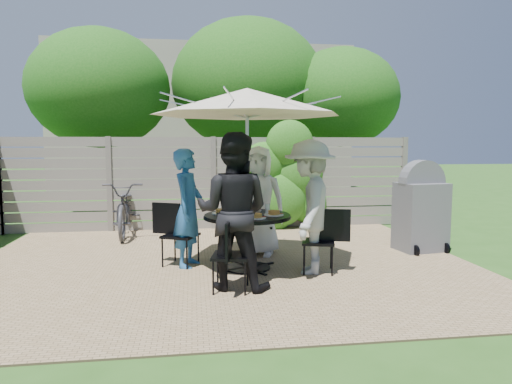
{
  "coord_description": "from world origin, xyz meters",
  "views": [
    {
      "loc": [
        -0.41,
        -6.06,
        1.7
      ],
      "look_at": [
        0.46,
        0.15,
        1.04
      ],
      "focal_mm": 32.0,
      "sensor_mm": 36.0,
      "label": 1
    }
  ],
  "objects": [
    {
      "name": "person_back",
      "position": [
        0.57,
        0.74,
        0.84
      ],
      "size": [
        0.95,
        0.77,
        1.68
      ],
      "primitive_type": "imported",
      "rotation": [
        0.0,
        0.0,
        5.96
      ],
      "color": "silver",
      "rests_on": "ground"
    },
    {
      "name": "chair_back",
      "position": [
        0.61,
        0.87,
        0.27
      ],
      "size": [
        0.53,
        0.68,
        0.9
      ],
      "rotation": [
        0.0,
        0.0,
        4.46
      ],
      "color": "black",
      "rests_on": "ground"
    },
    {
      "name": "glass_left",
      "position": [
        0.03,
        -0.06,
        0.83
      ],
      "size": [
        0.07,
        0.07,
        0.14
      ],
      "primitive_type": "cylinder",
      "color": "silver",
      "rests_on": "patio_table"
    },
    {
      "name": "backyard_envelope",
      "position": [
        0.09,
        10.29,
        2.61
      ],
      "size": [
        60.0,
        60.0,
        5.0
      ],
      "color": "#29531A",
      "rests_on": "ground"
    },
    {
      "name": "glass_right",
      "position": [
        0.59,
        -0.03,
        0.83
      ],
      "size": [
        0.07,
        0.07,
        0.14
      ],
      "primitive_type": "cylinder",
      "color": "silver",
      "rests_on": "patio_table"
    },
    {
      "name": "syrup_jug",
      "position": [
        0.27,
        0.02,
        0.84
      ],
      "size": [
        0.09,
        0.09,
        0.16
      ],
      "primitive_type": "cylinder",
      "color": "#59280C",
      "rests_on": "patio_table"
    },
    {
      "name": "person_right",
      "position": [
        1.1,
        -0.31,
        0.88
      ],
      "size": [
        0.98,
        1.29,
        1.77
      ],
      "primitive_type": "imported",
      "rotation": [
        0.0,
        0.0,
        4.39
      ],
      "color": "#AAACA7",
      "rests_on": "ground"
    },
    {
      "name": "person_front",
      "position": [
        0.05,
        -0.83,
        0.92
      ],
      "size": [
        1.07,
        0.94,
        1.84
      ],
      "primitive_type": "imported",
      "rotation": [
        0.0,
        0.0,
        2.82
      ],
      "color": "black",
      "rests_on": "ground"
    },
    {
      "name": "bbq_grill",
      "position": [
        3.16,
        0.65,
        0.66
      ],
      "size": [
        0.78,
        0.64,
        1.45
      ],
      "rotation": [
        0.0,
        0.0,
        0.14
      ],
      "color": "#545458",
      "rests_on": "ground"
    },
    {
      "name": "bicycle",
      "position": [
        -1.64,
        2.6,
        0.51
      ],
      "size": [
        0.76,
        1.97,
        1.02
      ],
      "primitive_type": "imported",
      "rotation": [
        0.0,
        0.0,
        0.04
      ],
      "color": "#333338",
      "rests_on": "ground"
    },
    {
      "name": "plate_extra",
      "position": [
        0.39,
        -0.39,
        0.78
      ],
      "size": [
        0.24,
        0.24,
        0.06
      ],
      "color": "white",
      "rests_on": "patio_table"
    },
    {
      "name": "umbrella",
      "position": [
        0.31,
        -0.05,
        2.25
      ],
      "size": [
        3.17,
        3.17,
        2.43
      ],
      "rotation": [
        0.0,
        0.0,
        -0.32
      ],
      "color": "silver",
      "rests_on": "ground"
    },
    {
      "name": "chair_right",
      "position": [
        1.23,
        -0.35,
        0.26
      ],
      "size": [
        0.66,
        0.51,
        0.86
      ],
      "rotation": [
        0.0,
        0.0,
        2.88
      ],
      "color": "black",
      "rests_on": "ground"
    },
    {
      "name": "chair_left",
      "position": [
        -0.6,
        0.26,
        0.27
      ],
      "size": [
        0.68,
        0.57,
        0.89
      ],
      "rotation": [
        0.0,
        0.0,
        5.84
      ],
      "color": "black",
      "rests_on": "ground"
    },
    {
      "name": "plate_front",
      "position": [
        0.2,
        -0.39,
        0.78
      ],
      "size": [
        0.26,
        0.26,
        0.06
      ],
      "color": "white",
      "rests_on": "patio_table"
    },
    {
      "name": "plate_left",
      "position": [
        -0.03,
        0.07,
        0.78
      ],
      "size": [
        0.26,
        0.26,
        0.06
      ],
      "color": "white",
      "rests_on": "patio_table"
    },
    {
      "name": "coffee_cup",
      "position": [
        0.47,
        0.13,
        0.82
      ],
      "size": [
        0.08,
        0.08,
        0.12
      ],
      "primitive_type": "cylinder",
      "color": "#C6B293",
      "rests_on": "patio_table"
    },
    {
      "name": "patio_table",
      "position": [
        0.31,
        -0.05,
        0.53
      ],
      "size": [
        1.46,
        1.46,
        0.76
      ],
      "rotation": [
        0.0,
        0.0,
        -0.32
      ],
      "color": "black",
      "rests_on": "ground"
    },
    {
      "name": "person_left",
      "position": [
        -0.48,
        0.22,
        0.82
      ],
      "size": [
        0.56,
        0.69,
        1.64
      ],
      "primitive_type": "imported",
      "rotation": [
        0.0,
        0.0,
        7.53
      ],
      "color": "#235C9B",
      "rests_on": "ground"
    },
    {
      "name": "glass_back",
      "position": [
        0.29,
        0.23,
        0.83
      ],
      "size": [
        0.07,
        0.07,
        0.14
      ],
      "primitive_type": "cylinder",
      "color": "silver",
      "rests_on": "patio_table"
    },
    {
      "name": "glass_front",
      "position": [
        0.33,
        -0.32,
        0.83
      ],
      "size": [
        0.07,
        0.07,
        0.14
      ],
      "primitive_type": "cylinder",
      "color": "silver",
      "rests_on": "patio_table"
    },
    {
      "name": "plate_right",
      "position": [
        0.65,
        -0.16,
        0.78
      ],
      "size": [
        0.26,
        0.26,
        0.06
      ],
      "color": "white",
      "rests_on": "patio_table"
    },
    {
      "name": "chair_front",
      "position": [
        0.01,
        -0.96,
        0.26
      ],
      "size": [
        0.49,
        0.65,
        0.86
      ],
      "rotation": [
        0.0,
        0.0,
        1.38
      ],
      "color": "black",
      "rests_on": "ground"
    },
    {
      "name": "plate_back",
      "position": [
        0.42,
        0.3,
        0.78
      ],
      "size": [
        0.26,
        0.26,
        0.06
      ],
      "color": "white",
      "rests_on": "patio_table"
    }
  ]
}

